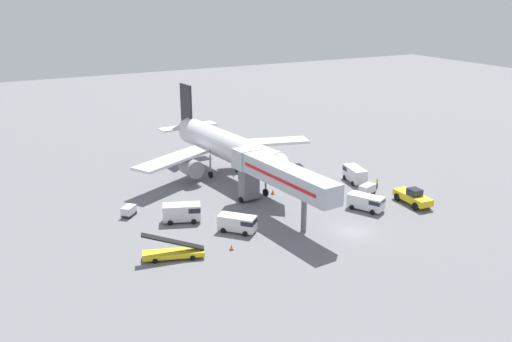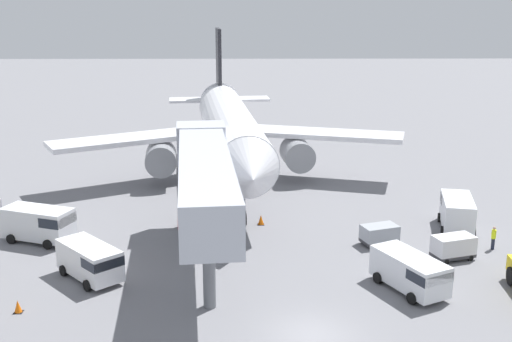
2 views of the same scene
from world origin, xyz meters
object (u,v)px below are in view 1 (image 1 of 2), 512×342
service_van_near_center (183,212)px  service_van_mid_center (354,173)px  safety_cone_bravo (231,247)px  service_van_outer_left (367,202)px  baggage_cart_near_left (129,211)px  airplane_at_gate (225,146)px  pushback_tug (413,197)px  belt_loader_truck (173,252)px  jet_bridge (277,175)px  ground_crew_worker_foreground (377,183)px  safety_cone_alpha (273,192)px  baggage_cart_rear_left (367,189)px  service_van_far_center (238,223)px  baggage_cart_mid_right (333,189)px

service_van_near_center → service_van_mid_center: service_van_near_center is taller
safety_cone_bravo → service_van_outer_left: bearing=6.4°
service_van_outer_left → baggage_cart_near_left: 32.55m
airplane_at_gate → service_van_mid_center: 21.17m
pushback_tug → belt_loader_truck: belt_loader_truck is taller
jet_bridge → service_van_outer_left: 13.56m
airplane_at_gate → safety_cone_bravo: size_ratio=47.96×
service_van_mid_center → baggage_cart_near_left: 35.73m
service_van_outer_left → safety_cone_bravo: service_van_outer_left is taller
pushback_tug → ground_crew_worker_foreground: size_ratio=3.87×
baggage_cart_near_left → safety_cone_alpha: bearing=-4.9°
service_van_outer_left → ground_crew_worker_foreground: bearing=41.6°
baggage_cart_near_left → safety_cone_alpha: 21.35m
belt_loader_truck → service_van_outer_left: belt_loader_truck is taller
jet_bridge → baggage_cart_rear_left: size_ratio=6.93×
belt_loader_truck → service_van_outer_left: size_ratio=1.35×
service_van_far_center → baggage_cart_near_left: 15.76m
safety_cone_alpha → service_van_near_center: bearing=-168.0°
jet_bridge → service_van_mid_center: size_ratio=4.01×
jet_bridge → baggage_cart_rear_left: jet_bridge is taller
belt_loader_truck → service_van_near_center: belt_loader_truck is taller
baggage_cart_rear_left → safety_cone_bravo: bearing=-164.5°
service_van_far_center → service_van_mid_center: size_ratio=0.95×
baggage_cart_mid_right → ground_crew_worker_foreground: 7.57m
airplane_at_gate → safety_cone_bravo: bearing=-113.4°
airplane_at_gate → service_van_far_center: size_ratio=7.12×
belt_loader_truck → baggage_cart_mid_right: belt_loader_truck is taller
safety_cone_alpha → baggage_cart_rear_left: bearing=-28.4°
service_van_outer_left → airplane_at_gate: bearing=116.2°
belt_loader_truck → baggage_cart_rear_left: size_ratio=2.43×
service_van_mid_center → safety_cone_bravo: (-27.73, -12.85, -0.99)m
airplane_at_gate → pushback_tug: bearing=-52.6°
baggage_cart_rear_left → baggage_cart_near_left: (-33.65, 8.52, -0.09)m
baggage_cart_rear_left → service_van_outer_left: bearing=-129.7°
airplane_at_gate → safety_cone_bravo: 27.62m
airplane_at_gate → baggage_cart_near_left: 21.29m
belt_loader_truck → service_van_far_center: 10.15m
service_van_far_center → baggage_cart_near_left: service_van_far_center is taller
airplane_at_gate → baggage_cart_near_left: (-18.67, -9.30, -4.26)m
baggage_cart_near_left → ground_crew_worker_foreground: bearing=-10.6°
baggage_cart_mid_right → baggage_cart_near_left: baggage_cart_near_left is taller
jet_bridge → belt_loader_truck: jet_bridge is taller
airplane_at_gate → service_van_near_center: 19.63m
safety_cone_alpha → baggage_cart_near_left: bearing=175.1°
pushback_tug → ground_crew_worker_foreground: (-0.06, 7.69, -0.25)m
airplane_at_gate → safety_cone_alpha: 12.34m
pushback_tug → baggage_cart_mid_right: 11.51m
service_van_outer_left → baggage_cart_mid_right: (-0.38, 7.30, -0.44)m
jet_bridge → pushback_tug: (19.28, -5.38, -4.71)m
jet_bridge → safety_cone_bravo: size_ratio=28.49×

